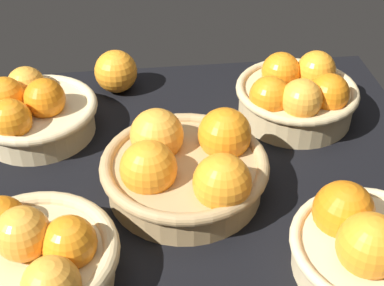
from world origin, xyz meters
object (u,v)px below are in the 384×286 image
(basket_far_right, at_px, (34,258))
(basket_far_left, at_px, (374,247))
(basket_near_left, at_px, (297,95))
(loose_orange_front_gap, at_px, (116,71))
(basket_near_right, at_px, (32,111))
(basket_center, at_px, (188,166))

(basket_far_right, bearing_deg, basket_far_left, 175.87)
(basket_far_right, xyz_separation_m, basket_far_left, (-0.43, 0.03, -0.00))
(basket_near_left, xyz_separation_m, loose_orange_front_gap, (0.32, -0.13, -0.01))
(loose_orange_front_gap, bearing_deg, basket_far_right, 77.20)
(basket_far_right, bearing_deg, loose_orange_front_gap, -102.80)
(basket_far_left, height_order, loose_orange_front_gap, basket_far_left)
(basket_near_right, xyz_separation_m, loose_orange_front_gap, (-0.14, -0.12, -0.00))
(basket_near_right, xyz_separation_m, basket_near_left, (-0.46, 0.01, 0.00))
(basket_near_left, bearing_deg, basket_far_right, 37.48)
(basket_near_right, height_order, basket_far_right, basket_far_right)
(basket_near_left, bearing_deg, basket_near_right, -0.95)
(basket_near_right, distance_m, basket_center, 0.31)
(basket_near_left, height_order, basket_center, basket_center)
(basket_far_right, relative_size, basket_center, 0.87)
(loose_orange_front_gap, bearing_deg, basket_near_left, 157.52)
(basket_near_right, relative_size, loose_orange_front_gap, 2.55)
(basket_far_right, xyz_separation_m, loose_orange_front_gap, (-0.10, -0.46, -0.00))
(basket_near_right, bearing_deg, basket_far_left, 142.07)
(basket_center, distance_m, loose_orange_front_gap, 0.32)
(basket_near_right, relative_size, basket_far_left, 0.98)
(basket_near_right, distance_m, basket_far_right, 0.34)
(basket_near_left, distance_m, loose_orange_front_gap, 0.35)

